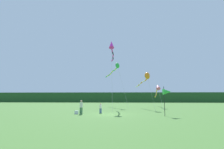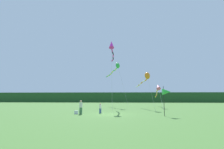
% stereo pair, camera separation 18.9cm
% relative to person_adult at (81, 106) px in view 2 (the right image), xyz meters
% --- Properties ---
extents(ground_plane, '(120.00, 120.00, 0.00)m').
position_rel_person_adult_xyz_m(ground_plane, '(3.50, 0.12, -0.95)').
color(ground_plane, '#477533').
extents(distant_treeline, '(108.00, 2.05, 3.90)m').
position_rel_person_adult_xyz_m(distant_treeline, '(3.50, 45.12, 1.00)').
color(distant_treeline, '#234C23').
rests_on(distant_treeline, ground).
extents(person_adult, '(0.38, 0.38, 1.70)m').
position_rel_person_adult_xyz_m(person_adult, '(0.00, 0.00, 0.00)').
color(person_adult, '#3F724C').
rests_on(person_adult, ground).
extents(person_child, '(0.29, 0.29, 1.30)m').
position_rel_person_adult_xyz_m(person_child, '(2.25, 1.28, -0.23)').
color(person_child, '#334C8C').
rests_on(person_child, ground).
extents(cooler_box, '(0.43, 0.36, 0.40)m').
position_rel_person_adult_xyz_m(cooler_box, '(-0.63, 0.25, -0.75)').
color(cooler_box, silver).
rests_on(cooler_box, ground).
extents(banner_flag_pole, '(0.90, 0.70, 3.28)m').
position_rel_person_adult_xyz_m(banner_flag_pole, '(10.10, -1.42, 1.71)').
color(banner_flag_pole, black).
rests_on(banner_flag_pole, ground).
extents(kite_green, '(5.22, 9.23, 9.52)m').
position_rel_person_adult_xyz_m(kite_green, '(3.87, 14.94, 7.56)').
color(kite_green, '#B2B2B2').
rests_on(kite_green, ground).
extents(kite_orange, '(2.21, 8.53, 6.42)m').
position_rel_person_adult_xyz_m(kite_orange, '(9.33, 8.43, 4.54)').
color(kite_orange, '#B2B2B2').
rests_on(kite_orange, ground).
extents(kite_rainbow, '(1.34, 10.95, 4.84)m').
position_rel_person_adult_xyz_m(kite_rainbow, '(12.36, 13.19, 2.87)').
color(kite_rainbow, '#B2B2B2').
rests_on(kite_rainbow, ground).
extents(kite_magenta, '(0.95, 9.39, 11.66)m').
position_rel_person_adult_xyz_m(kite_magenta, '(3.42, 6.61, 9.67)').
color(kite_magenta, '#B2B2B2').
rests_on(kite_magenta, ground).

